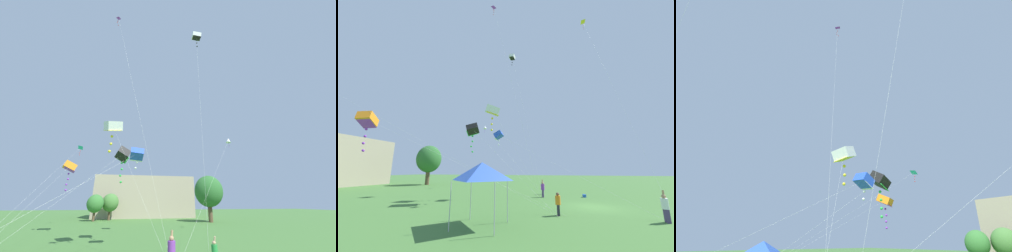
# 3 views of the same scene
# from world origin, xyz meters

# --- Properties ---
(distant_building) EXTENTS (25.59, 11.53, 10.21)m
(distant_building) POSITION_xyz_m (6.24, 49.09, 5.10)
(distant_building) COLOR tan
(distant_building) RESTS_ON ground
(tree_near_right) EXTENTS (3.69, 3.32, 5.57)m
(tree_near_right) POSITION_xyz_m (-1.93, 40.53, 3.60)
(tree_near_right) COLOR brown
(tree_near_right) RESTS_ON ground
(tree_far_left) EXTENTS (3.49, 3.14, 5.27)m
(tree_far_left) POSITION_xyz_m (-4.80, 38.30, 3.41)
(tree_far_left) COLOR brown
(tree_far_left) RESTS_ON ground
(tree_far_right) EXTENTS (5.95, 5.36, 8.98)m
(tree_far_right) POSITION_xyz_m (18.57, 32.22, 5.80)
(tree_far_right) COLOR brown
(tree_far_right) RESTS_ON ground
(kite_purple_delta_0) EXTENTS (5.84, 4.83, 24.64)m
(kite_purple_delta_0) POSITION_xyz_m (-0.11, 9.75, 23.62)
(kite_purple_delta_0) COLOR silver
(kite_purple_delta_0) RESTS_ON ground
(kite_white_box_1) EXTENTS (2.69, 5.08, 23.63)m
(kite_white_box_1) POSITION_xyz_m (9.48, 9.74, 23.15)
(kite_white_box_1) COLOR silver
(kite_white_box_1) RESTS_ON ground
(kite_black_box_2) EXTENTS (7.24, 10.93, 9.17)m
(kite_black_box_2) POSITION_xyz_m (1.52, 13.11, 8.28)
(kite_black_box_2) COLOR silver
(kite_black_box_2) RESTS_ON ground
(kite_cyan_delta_3) EXTENTS (2.80, 26.06, 13.34)m
(kite_cyan_delta_3) POSITION_xyz_m (-7.06, 28.28, 12.74)
(kite_cyan_delta_3) COLOR silver
(kite_cyan_delta_3) RESTS_ON ground
(kite_white_diamond_4) EXTENTS (11.50, 13.09, 12.58)m
(kite_white_diamond_4) POSITION_xyz_m (16.27, 17.35, 12.10)
(kite_white_diamond_4) COLOR silver
(kite_white_diamond_4) RESTS_ON ground
(kite_white_box_5) EXTENTS (5.60, 6.22, 11.10)m
(kite_white_box_5) POSITION_xyz_m (0.57, 10.13, 10.26)
(kite_white_box_5) COLOR silver
(kite_white_box_5) RESTS_ON ground
(kite_orange_box_6) EXTENTS (2.78, 19.56, 9.02)m
(kite_orange_box_6) POSITION_xyz_m (-5.96, 21.11, 8.16)
(kite_orange_box_6) COLOR silver
(kite_orange_box_6) RESTS_ON ground
(kite_blue_box_8) EXTENTS (7.79, 14.49, 8.29)m
(kite_blue_box_8) POSITION_xyz_m (2.97, 10.09, 7.67)
(kite_blue_box_8) COLOR silver
(kite_blue_box_8) RESTS_ON ground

